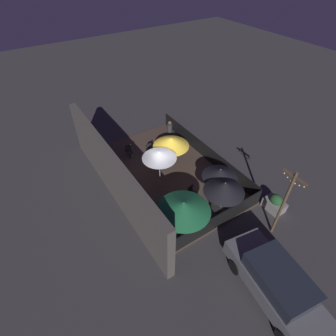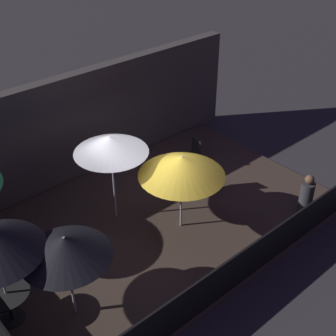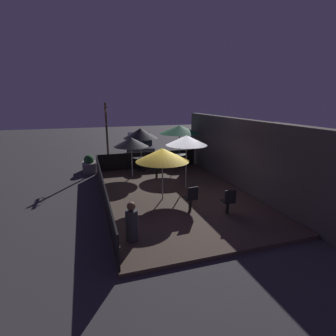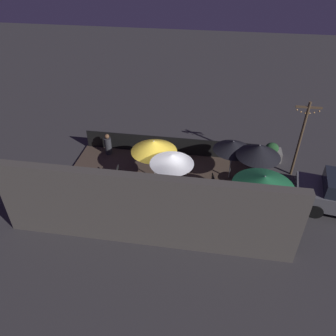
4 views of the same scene
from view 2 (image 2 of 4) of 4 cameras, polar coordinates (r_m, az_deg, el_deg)
ground_plane at (r=12.19m, az=-1.79°, el=-6.77°), size 60.00×60.00×0.00m
patio_deck at (r=12.15m, az=-1.80°, el=-6.55°), size 9.19×5.88×0.12m
building_wall at (r=13.51m, az=-10.58°, el=5.07°), size 10.79×0.36×3.17m
fence_front at (r=10.30m, az=8.74°, el=-11.94°), size 8.99×0.05×0.95m
patio_umbrella_2 at (r=8.91m, az=-12.45°, el=-9.36°), size 1.75×1.75×2.03m
patio_umbrella_3 at (r=11.09m, az=-7.00°, el=2.86°), size 1.80×1.80×2.37m
patio_umbrella_4 at (r=10.88m, az=1.70°, el=0.28°), size 2.08×2.08×2.06m
dining_table_1 at (r=9.96m, az=-19.00°, el=-14.77°), size 0.92×0.92×0.75m
patio_chair_0 at (r=10.75m, az=-11.84°, el=-9.77°), size 0.49×0.49×0.92m
patio_chair_1 at (r=13.86m, az=3.08°, el=1.82°), size 0.44×0.44×0.92m
patio_chair_2 at (r=12.81m, az=4.56°, el=-1.08°), size 0.43×0.43×0.94m
patron_0 at (r=12.57m, az=16.51°, el=-3.29°), size 0.49×0.49×1.15m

